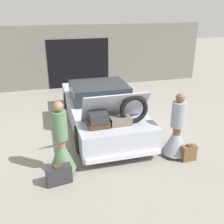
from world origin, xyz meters
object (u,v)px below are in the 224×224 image
at_px(car, 101,108).
at_px(suitcase_beside_left_person, 59,175).
at_px(person_right, 177,134).
at_px(person_left, 62,148).
at_px(suitcase_beside_right_person, 189,153).

height_order(car, suitcase_beside_left_person, car).
height_order(car, person_right, person_right).
distance_m(car, suitcase_beside_left_person, 3.05).
relative_size(person_left, suitcase_beside_right_person, 4.02).
relative_size(person_left, person_right, 1.04).
distance_m(person_left, suitcase_beside_right_person, 3.11).
xyz_separation_m(person_left, suitcase_beside_right_person, (3.06, -0.36, -0.42)).
xyz_separation_m(car, suitcase_beside_left_person, (-1.55, -2.60, -0.39)).
distance_m(suitcase_beside_left_person, suitcase_beside_right_person, 3.19).
height_order(person_right, suitcase_beside_left_person, person_right).
xyz_separation_m(car, person_right, (1.43, -2.21, -0.01)).
bearing_deg(person_left, suitcase_beside_right_person, 77.48).
bearing_deg(car, suitcase_beside_left_person, -120.82).
distance_m(car, person_left, 2.59).
bearing_deg(car, person_left, -123.42).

